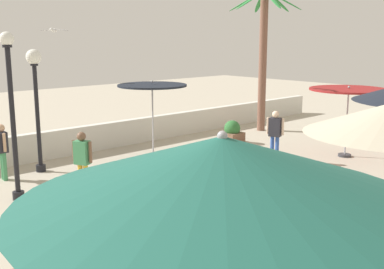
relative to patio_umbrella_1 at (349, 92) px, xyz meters
name	(u,v)px	position (x,y,z in m)	size (l,w,h in m)	color
ground_plane	(280,215)	(-5.90, -1.79, -2.12)	(56.00, 56.00, 0.00)	#B2A893
boundary_wall	(86,139)	(-5.90, 6.39, -1.67)	(25.20, 0.30, 0.91)	silver
patio_umbrella_1	(349,92)	(0.00, 0.00, 0.00)	(2.50, 2.50, 2.33)	#333338
patio_umbrella_2	(152,91)	(-4.88, 3.99, 0.08)	(2.17, 2.17, 2.54)	#333338
patio_umbrella_3	(222,171)	(-11.65, -5.43, 0.77)	(3.17, 3.17, 3.20)	#333338
palm_tree_0	(263,45)	(1.53, 4.76, 1.44)	(2.97, 2.72, 5.79)	brown
lamp_post_0	(36,89)	(-8.16, 5.15, 0.30)	(0.43, 0.43, 3.54)	black
lamp_post_1	(12,105)	(-9.68, 3.19, 0.18)	(0.33, 0.33, 4.00)	black
lounge_chair_1	(123,222)	(-9.21, -0.54, -1.74)	(1.62, 1.81, 0.84)	#B7B7BC
lounge_chair_2	(38,269)	(-11.26, -1.21, -1.74)	(1.92, 0.69, 0.84)	#B7B7BC
guest_1	(2,147)	(-9.28, 5.03, -1.18)	(0.27, 0.56, 1.56)	#3F8C59
guest_2	(82,158)	(-8.39, 2.33, -1.15)	(0.37, 0.52, 1.62)	gold
guest_3	(275,131)	(-2.26, 1.17, -1.14)	(0.35, 0.53, 1.63)	#3359B2
seagull_1	(54,30)	(-6.66, 6.80, 1.96)	(0.61, 0.86, 0.14)	white
planter	(232,133)	(-1.20, 3.92, -1.74)	(0.70, 0.70, 0.85)	brown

